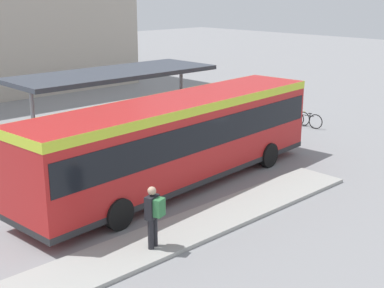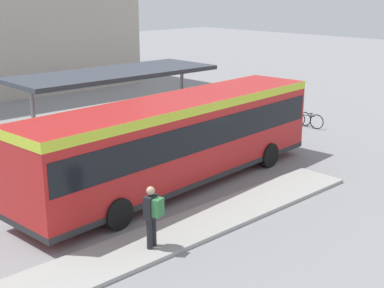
% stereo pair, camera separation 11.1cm
% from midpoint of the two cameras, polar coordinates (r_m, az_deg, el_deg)
% --- Properties ---
extents(ground_plane, '(120.00, 120.00, 0.00)m').
position_cam_midpoint_polar(ground_plane, '(19.18, -1.52, -4.40)').
color(ground_plane, gray).
extents(curb_island, '(12.78, 1.80, 0.12)m').
position_cam_midpoint_polar(curb_island, '(15.95, 0.62, -8.57)').
color(curb_island, '#9E9E99').
rests_on(curb_island, ground_plane).
extents(city_bus, '(12.62, 3.53, 3.13)m').
position_cam_midpoint_polar(city_bus, '(18.63, -1.54, 0.89)').
color(city_bus, red).
rests_on(city_bus, ground_plane).
extents(pedestrian_waiting, '(0.48, 0.52, 1.72)m').
position_cam_midpoint_polar(pedestrian_waiting, '(14.11, -4.32, -7.38)').
color(pedestrian_waiting, '#232328').
rests_on(pedestrian_waiting, curb_island).
extents(bicycle_black, '(0.48, 1.76, 0.76)m').
position_cam_midpoint_polar(bicycle_black, '(27.71, 11.99, 2.53)').
color(bicycle_black, black).
rests_on(bicycle_black, ground_plane).
extents(bicycle_yellow, '(0.48, 1.72, 0.74)m').
position_cam_midpoint_polar(bicycle_yellow, '(28.30, 10.88, 2.85)').
color(bicycle_yellow, black).
rests_on(bicycle_yellow, ground_plane).
extents(bicycle_blue, '(0.48, 1.78, 0.77)m').
position_cam_midpoint_polar(bicycle_blue, '(28.69, 9.49, 3.13)').
color(bicycle_blue, black).
rests_on(bicycle_blue, ground_plane).
extents(bicycle_green, '(0.48, 1.57, 0.68)m').
position_cam_midpoint_polar(bicycle_green, '(29.30, 8.44, 3.36)').
color(bicycle_green, black).
rests_on(bicycle_green, ground_plane).
extents(station_shelter, '(8.88, 3.27, 3.47)m').
position_cam_midpoint_polar(station_shelter, '(22.67, -8.45, 7.32)').
color(station_shelter, '#383D47').
rests_on(station_shelter, ground_plane).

